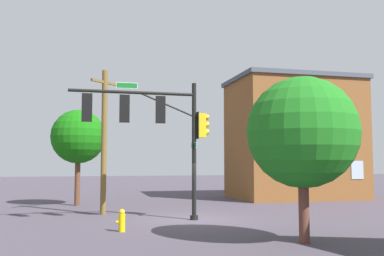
% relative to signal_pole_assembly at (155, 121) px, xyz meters
% --- Properties ---
extents(ground_plane, '(120.00, 120.00, 0.00)m').
position_rel_signal_pole_assembly_xyz_m(ground_plane, '(-1.79, 0.01, -4.38)').
color(ground_plane, '#473F4B').
extents(signal_pole_assembly, '(6.22, 0.94, 6.16)m').
position_rel_signal_pole_assembly_xyz_m(signal_pole_assembly, '(0.00, 0.00, 0.00)').
color(signal_pole_assembly, black).
rests_on(signal_pole_assembly, ground_plane).
extents(utility_pole, '(1.41, 1.30, 7.17)m').
position_rel_signal_pole_assembly_xyz_m(utility_pole, '(2.09, -2.98, -0.67)').
color(utility_pole, brown).
rests_on(utility_pole, ground_plane).
extents(fire_hydrant, '(0.33, 0.24, 0.83)m').
position_rel_signal_pole_assembly_xyz_m(fire_hydrant, '(1.62, 2.56, -3.97)').
color(fire_hydrant, yellow).
rests_on(fire_hydrant, ground_plane).
extents(tree_mid, '(3.61, 3.61, 5.35)m').
position_rel_signal_pole_assembly_xyz_m(tree_mid, '(-3.83, 6.27, -0.85)').
color(tree_mid, brown).
rests_on(tree_mid, ground_plane).
extents(tree_far, '(3.21, 3.21, 5.69)m').
position_rel_signal_pole_assembly_xyz_m(tree_far, '(3.41, -7.70, -0.32)').
color(tree_far, brown).
rests_on(tree_far, ground_plane).
extents(brick_building, '(8.87, 6.25, 8.56)m').
position_rel_signal_pole_assembly_xyz_m(brick_building, '(-11.54, -9.39, -0.09)').
color(brick_building, brown).
rests_on(brick_building, ground_plane).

